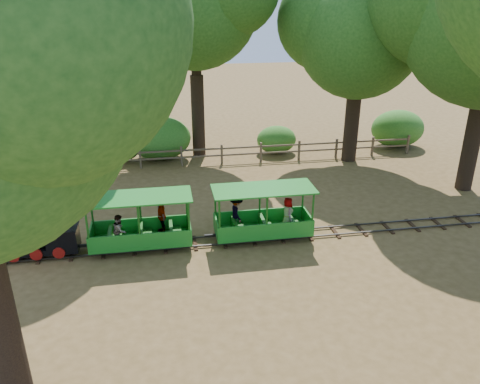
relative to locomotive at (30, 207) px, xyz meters
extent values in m
plane|color=olive|center=(8.08, -0.08, -1.74)|extent=(90.00, 90.00, 0.00)
cube|color=#3F3D3A|center=(8.08, -0.38, -1.66)|extent=(22.00, 0.05, 0.05)
cube|color=#3F3D3A|center=(8.08, 0.22, -1.66)|extent=(22.00, 0.05, 0.05)
cube|color=#382314|center=(8.08, -0.08, -1.71)|extent=(0.12, 1.00, 0.05)
cube|color=#382314|center=(3.08, -0.08, -1.71)|extent=(0.12, 1.00, 0.05)
cube|color=#382314|center=(13.08, -0.08, -1.71)|extent=(0.12, 1.00, 0.05)
cube|color=black|center=(0.17, -0.08, -1.45)|extent=(2.32, 0.74, 0.19)
cylinder|color=black|center=(-0.20, -0.08, -1.06)|extent=(1.48, 0.59, 0.59)
cylinder|color=black|center=(-0.78, -0.08, -0.53)|extent=(0.17, 0.17, 0.46)
sphere|color=gold|center=(-0.15, -0.08, -0.74)|extent=(0.27, 0.27, 0.27)
cylinder|color=gold|center=(-0.41, -0.08, -0.72)|extent=(0.11, 0.11, 0.11)
cube|color=black|center=(0.85, -0.08, -1.06)|extent=(0.95, 0.74, 0.58)
cube|color=black|center=(0.85, -0.08, -0.75)|extent=(1.00, 0.80, 0.04)
cone|color=black|center=(-1.10, -0.08, -1.47)|extent=(0.47, 0.67, 0.67)
cylinder|color=gold|center=(-0.97, -0.08, -0.95)|extent=(0.11, 0.15, 0.15)
cylinder|color=maroon|center=(-0.62, -0.45, -1.45)|extent=(0.38, 0.06, 0.38)
cylinder|color=maroon|center=(-0.62, 0.30, -1.45)|extent=(0.38, 0.06, 0.38)
cylinder|color=maroon|center=(0.06, -0.45, -1.45)|extent=(0.38, 0.06, 0.38)
cylinder|color=maroon|center=(0.06, 0.30, -1.45)|extent=(0.38, 0.06, 0.38)
cylinder|color=maroon|center=(0.75, -0.45, -1.45)|extent=(0.38, 0.06, 0.38)
cylinder|color=maroon|center=(0.75, 0.30, -1.45)|extent=(0.38, 0.06, 0.38)
sphere|color=white|center=(-0.68, -0.03, 0.07)|extent=(0.95, 0.95, 0.95)
sphere|color=white|center=(-0.25, 0.02, 0.44)|extent=(1.26, 1.26, 1.26)
sphere|color=white|center=(0.48, 0.07, 0.75)|extent=(1.05, 1.05, 1.05)
imported|color=silver|center=(1.00, 0.01, 0.13)|extent=(0.52, 0.70, 1.73)
cube|color=#1B7D21|center=(3.32, -0.08, -1.42)|extent=(3.29, 1.26, 0.10)
cube|color=#155814|center=(3.32, -0.08, -1.54)|extent=(2.96, 0.48, 0.14)
cube|color=#1B7D21|center=(3.32, -0.67, -1.13)|extent=(3.29, 0.06, 0.48)
cube|color=#1B7D21|center=(3.32, 0.51, -1.13)|extent=(3.29, 0.06, 0.48)
cube|color=#1B7D21|center=(3.32, -0.08, 0.12)|extent=(3.43, 1.40, 0.05)
cylinder|color=#155814|center=(1.75, -0.65, -0.65)|extent=(0.07, 0.07, 1.55)
cylinder|color=#155814|center=(1.75, 0.50, -0.65)|extent=(0.07, 0.07, 1.55)
cylinder|color=#155814|center=(4.89, -0.65, -0.65)|extent=(0.07, 0.07, 1.55)
cylinder|color=#155814|center=(4.89, 0.50, -0.65)|extent=(0.07, 0.07, 1.55)
cube|color=#155814|center=(2.33, -0.08, -1.18)|extent=(0.12, 1.06, 0.39)
cube|color=#155814|center=(3.32, -0.08, -1.18)|extent=(0.12, 1.06, 0.39)
cube|color=#155814|center=(4.31, -0.08, -1.18)|extent=(0.12, 1.06, 0.39)
cylinder|color=black|center=(2.27, -0.40, -1.50)|extent=(0.27, 0.06, 0.27)
cylinder|color=black|center=(2.27, 0.25, -1.50)|extent=(0.27, 0.06, 0.27)
cylinder|color=black|center=(4.37, -0.40, -1.50)|extent=(0.27, 0.06, 0.27)
cylinder|color=black|center=(4.37, 0.25, -1.50)|extent=(0.27, 0.06, 0.27)
imported|color=gray|center=(2.69, -0.40, -0.84)|extent=(0.46, 0.56, 1.08)
imported|color=gray|center=(4.01, 0.29, -0.75)|extent=(0.45, 0.78, 1.25)
cube|color=#1B7D21|center=(7.44, -0.08, -1.42)|extent=(3.29, 1.26, 0.10)
cube|color=#155814|center=(7.44, -0.08, -1.54)|extent=(2.96, 0.48, 0.14)
cube|color=#1B7D21|center=(7.44, -0.67, -1.13)|extent=(3.29, 0.06, 0.48)
cube|color=#1B7D21|center=(7.44, 0.51, -1.13)|extent=(3.29, 0.06, 0.48)
cube|color=#1B7D21|center=(7.44, -0.08, 0.12)|extent=(3.43, 1.40, 0.05)
cylinder|color=#155814|center=(5.87, -0.65, -0.65)|extent=(0.07, 0.07, 1.55)
cylinder|color=#155814|center=(5.87, 0.50, -0.65)|extent=(0.07, 0.07, 1.55)
cylinder|color=#155814|center=(9.01, -0.65, -0.65)|extent=(0.07, 0.07, 1.55)
cylinder|color=#155814|center=(9.01, 0.50, -0.65)|extent=(0.07, 0.07, 1.55)
cube|color=#155814|center=(6.45, -0.08, -1.18)|extent=(0.12, 1.06, 0.39)
cube|color=#155814|center=(7.44, -0.08, -1.18)|extent=(0.12, 1.06, 0.39)
cube|color=#155814|center=(8.43, -0.08, -1.18)|extent=(0.12, 1.06, 0.39)
cylinder|color=black|center=(6.39, -0.40, -1.50)|extent=(0.27, 0.06, 0.27)
cylinder|color=black|center=(6.39, 0.25, -1.50)|extent=(0.27, 0.06, 0.27)
cylinder|color=black|center=(8.49, -0.40, -1.50)|extent=(0.27, 0.06, 0.27)
cylinder|color=black|center=(8.49, 0.25, -1.50)|extent=(0.27, 0.06, 0.27)
imported|color=gray|center=(6.57, 0.19, -0.79)|extent=(0.50, 0.79, 1.17)
imported|color=gray|center=(8.29, -0.13, -0.81)|extent=(0.37, 0.56, 1.13)
cylinder|color=#2D2116|center=(-0.42, 5.92, 0.24)|extent=(0.70, 0.70, 3.95)
cylinder|color=#2D2116|center=(-0.42, 5.92, 3.35)|extent=(0.52, 0.53, 2.26)
sphere|color=#1E4C18|center=(-0.42, 5.92, 5.47)|extent=(6.65, 6.65, 6.65)
cylinder|color=#2D2116|center=(6.08, 9.42, 0.35)|extent=(0.66, 0.66, 4.18)
cylinder|color=#2D2116|center=(6.08, 9.42, 3.63)|extent=(0.50, 0.50, 2.39)
sphere|color=#1E4C18|center=(6.08, 9.42, 5.75)|extent=(6.17, 6.17, 6.17)
cylinder|color=#2D2116|center=(13.58, 7.42, -0.08)|extent=(0.72, 0.72, 3.32)
cylinder|color=#2D2116|center=(13.58, 7.42, 2.53)|extent=(0.54, 0.54, 1.90)
sphere|color=#1E4C18|center=(13.58, 7.42, 4.36)|extent=(5.86, 5.86, 5.86)
sphere|color=#1E4C18|center=(15.05, 6.55, 5.09)|extent=(4.40, 4.40, 4.40)
sphere|color=#1E4C18|center=(12.26, 8.45, 4.95)|extent=(4.69, 4.69, 4.69)
cylinder|color=#2D2116|center=(17.08, 2.92, 0.20)|extent=(0.68, 0.68, 3.88)
cylinder|color=#2D2116|center=(1.08, -6.58, 0.14)|extent=(0.64, 0.64, 3.76)
sphere|color=#1E4C18|center=(2.55, -7.46, 5.79)|extent=(4.41, 4.41, 4.41)
cube|color=brown|center=(-0.92, 7.92, -1.24)|extent=(0.10, 0.10, 1.00)
cube|color=brown|center=(1.08, 7.92, -1.24)|extent=(0.10, 0.10, 1.00)
cube|color=brown|center=(3.08, 7.92, -1.24)|extent=(0.10, 0.10, 1.00)
cube|color=brown|center=(5.08, 7.92, -1.24)|extent=(0.10, 0.10, 1.00)
cube|color=brown|center=(7.08, 7.92, -1.24)|extent=(0.10, 0.10, 1.00)
cube|color=brown|center=(9.08, 7.92, -1.24)|extent=(0.10, 0.10, 1.00)
cube|color=brown|center=(11.08, 7.92, -1.24)|extent=(0.10, 0.10, 1.00)
cube|color=brown|center=(13.08, 7.92, -1.24)|extent=(0.10, 0.10, 1.00)
cube|color=brown|center=(15.08, 7.92, -1.24)|extent=(0.10, 0.10, 1.00)
cube|color=brown|center=(17.08, 7.92, -1.24)|extent=(0.10, 0.10, 1.00)
cube|color=brown|center=(8.08, 7.92, -0.94)|extent=(18.00, 0.06, 0.08)
cube|color=brown|center=(8.08, 7.92, -1.29)|extent=(18.00, 0.06, 0.08)
ellipsoid|color=#2D6B1E|center=(2.05, 9.22, -1.02)|extent=(2.08, 1.60, 1.44)
ellipsoid|color=#2D6B1E|center=(4.06, 9.22, -0.64)|extent=(3.18, 2.45, 2.20)
ellipsoid|color=#2D6B1E|center=(10.20, 9.22, -1.01)|extent=(2.11, 1.62, 1.46)
ellipsoid|color=#2D6B1E|center=(17.08, 9.22, -0.72)|extent=(2.95, 2.27, 2.04)
camera|label=1|loc=(4.24, -14.13, 6.09)|focal=35.00mm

